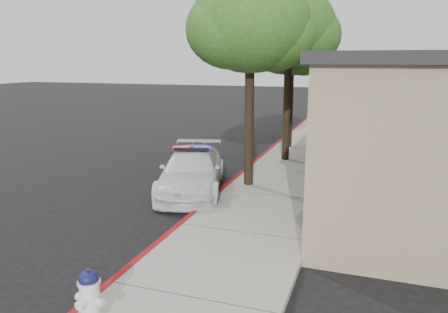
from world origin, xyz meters
TOP-DOWN VIEW (x-y plane):
  - ground at (0.00, 0.00)m, footprint 120.00×120.00m
  - sidewalk at (1.60, 3.00)m, footprint 3.20×60.00m
  - red_curb at (0.06, 3.00)m, footprint 0.14×60.00m
  - clapboard_building at (6.69, 9.00)m, footprint 7.30×20.89m
  - police_car at (-0.90, 3.01)m, footprint 3.08×4.93m
  - fire_hydrant at (0.51, -4.17)m, footprint 0.50×0.44m
  - street_tree_near at (0.71, 3.87)m, footprint 3.80×3.59m
  - street_tree_mid at (1.15, 7.91)m, footprint 3.81×3.50m
  - street_tree_far at (0.78, 10.55)m, footprint 3.36×3.12m

SIDE VIEW (x-z plane):
  - ground at x=0.00m, z-range 0.00..0.00m
  - sidewalk at x=1.60m, z-range 0.00..0.15m
  - red_curb at x=0.06m, z-range 0.00..0.16m
  - fire_hydrant at x=0.51m, z-range 0.15..1.03m
  - police_car at x=-0.90m, z-range -0.06..1.40m
  - clapboard_building at x=6.69m, z-range 0.01..4.25m
  - street_tree_far at x=0.78m, z-range 1.64..7.54m
  - street_tree_near at x=0.71m, z-range 1.77..8.35m
  - street_tree_mid at x=1.15m, z-range 1.85..8.53m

